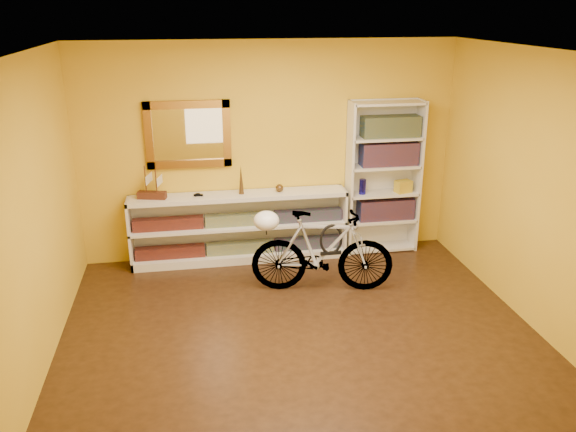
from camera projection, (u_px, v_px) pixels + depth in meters
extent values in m
cube|color=black|center=(300.00, 335.00, 5.50)|extent=(4.50, 4.00, 0.01)
cube|color=silver|center=(303.00, 52.00, 4.60)|extent=(4.50, 4.00, 0.01)
cube|color=gold|center=(269.00, 152.00, 6.91)|extent=(4.50, 0.01, 2.60)
cube|color=gold|center=(30.00, 221.00, 4.69)|extent=(0.01, 4.00, 2.60)
cube|color=gold|center=(537.00, 192.00, 5.41)|extent=(0.01, 4.00, 2.60)
cube|color=brown|center=(188.00, 135.00, 6.63)|extent=(0.98, 0.06, 0.78)
cube|color=silver|center=(340.00, 229.00, 7.39)|extent=(0.09, 0.02, 0.09)
cube|color=black|center=(240.00, 247.00, 7.04)|extent=(2.50, 0.13, 0.14)
cube|color=navy|center=(239.00, 219.00, 6.91)|extent=(2.50, 0.13, 0.14)
imported|color=black|center=(199.00, 196.00, 6.75)|extent=(0.00, 0.00, 0.00)
cone|color=#4F371B|center=(241.00, 180.00, 6.77)|extent=(0.06, 0.06, 0.35)
sphere|color=#4F371B|center=(279.00, 188.00, 6.88)|extent=(0.09, 0.09, 0.09)
cube|color=maroon|center=(385.00, 209.00, 7.24)|extent=(0.70, 0.22, 0.26)
cube|color=maroon|center=(389.00, 154.00, 7.00)|extent=(0.70, 0.22, 0.28)
cube|color=#173A50|center=(390.00, 126.00, 6.88)|extent=(0.70, 0.22, 0.25)
cylinder|color=#191596|center=(363.00, 187.00, 7.07)|extent=(0.08, 0.08, 0.19)
cube|color=maroon|center=(369.00, 129.00, 6.88)|extent=(0.16, 0.16, 0.20)
cube|color=gold|center=(403.00, 186.00, 7.14)|extent=(0.22, 0.18, 0.15)
imported|color=silver|center=(322.00, 251.00, 6.20)|extent=(0.68, 1.61, 0.92)
ellipsoid|color=white|center=(266.00, 221.00, 6.09)|extent=(0.28, 0.26, 0.21)
torus|color=black|center=(331.00, 240.00, 6.15)|extent=(0.25, 0.03, 0.25)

